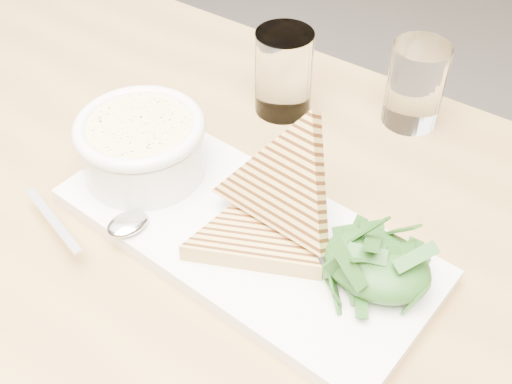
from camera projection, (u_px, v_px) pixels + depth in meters
The scene contains 14 objects.
table_top at pixel (191, 256), 0.65m from camera, with size 1.12×0.75×0.04m, color olive.
table_leg_bl at pixel (98, 166), 1.29m from camera, with size 0.06×0.06×0.70m, color olive.
platter at pixel (245, 234), 0.63m from camera, with size 0.38×0.17×0.02m, color white.
soup_bowl at pixel (143, 151), 0.67m from camera, with size 0.13×0.13×0.05m, color white.
soup at pixel (139, 128), 0.64m from camera, with size 0.11×0.11×0.01m, color #EDD18E.
bowl_rim at pixel (139, 127), 0.64m from camera, with size 0.13×0.13×0.01m, color white.
sandwich_flat at pixel (257, 233), 0.61m from camera, with size 0.15×0.15×0.02m, color tan, non-canonical shape.
sandwich_lean at pixel (284, 186), 0.59m from camera, with size 0.15×0.15×0.08m, color tan, non-canonical shape.
salad_base at pixel (377, 265), 0.57m from camera, with size 0.10×0.08×0.04m, color #163312.
arugula_pile at pixel (378, 259), 0.56m from camera, with size 0.11×0.10×0.05m, color #2E6621, non-canonical shape.
spoon_bowl at pixel (128, 224), 0.62m from camera, with size 0.03×0.04×0.01m, color silver.
spoon_handle at pixel (53, 220), 0.63m from camera, with size 0.11×0.01×0.00m, color silver.
glass_near at pixel (284, 72), 0.75m from camera, with size 0.07×0.07×0.10m, color white.
glass_far at pixel (416, 85), 0.74m from camera, with size 0.07×0.07×0.10m, color white.
Camera 1 is at (0.39, -0.22, 1.21)m, focal length 45.00 mm.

